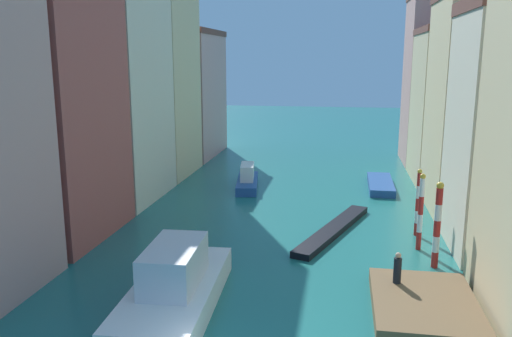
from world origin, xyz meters
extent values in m
plane|color=#1E6B66|center=(0.00, 24.50, 0.00)|extent=(154.00, 154.00, 0.00)
cube|color=#B25147|center=(-13.76, 12.87, 7.49)|extent=(7.49, 8.45, 14.97)
cube|color=beige|center=(-13.76, 21.75, 7.74)|extent=(7.49, 8.84, 15.47)
cube|color=beige|center=(-13.76, 30.41, 10.64)|extent=(7.49, 8.14, 21.28)
cube|color=tan|center=(-13.76, 40.36, 6.51)|extent=(7.49, 10.78, 13.02)
cube|color=brown|center=(-13.76, 40.36, 13.32)|extent=(7.64, 11.00, 0.60)
cube|color=beige|center=(13.76, 22.75, 7.25)|extent=(7.49, 8.26, 14.49)
cube|color=beige|center=(13.76, 31.77, 6.33)|extent=(7.49, 8.98, 12.66)
cube|color=brown|center=(13.76, 31.77, 12.92)|extent=(7.64, 9.16, 0.53)
cube|color=tan|center=(13.76, 40.29, 8.18)|extent=(7.49, 7.68, 16.35)
cube|color=brown|center=(7.52, 6.29, 0.28)|extent=(4.38, 6.11, 0.56)
cylinder|color=black|center=(6.49, 7.76, 1.17)|extent=(0.36, 0.36, 1.20)
sphere|color=tan|center=(6.49, 7.76, 1.90)|extent=(0.26, 0.26, 0.26)
cylinder|color=red|center=(8.75, 11.34, 0.42)|extent=(0.34, 0.34, 0.85)
cylinder|color=white|center=(8.75, 11.34, 1.27)|extent=(0.34, 0.34, 0.85)
cylinder|color=red|center=(8.75, 11.34, 2.12)|extent=(0.34, 0.34, 0.85)
cylinder|color=white|center=(8.75, 11.34, 2.97)|extent=(0.34, 0.34, 0.85)
cylinder|color=red|center=(8.75, 11.34, 3.82)|extent=(0.34, 0.34, 0.85)
sphere|color=gold|center=(8.75, 11.34, 4.38)|extent=(0.38, 0.38, 0.38)
cylinder|color=red|center=(8.27, 13.87, 0.52)|extent=(0.28, 0.28, 1.04)
cylinder|color=white|center=(8.27, 13.87, 1.56)|extent=(0.28, 0.28, 1.04)
cylinder|color=red|center=(8.27, 13.87, 2.60)|extent=(0.28, 0.28, 1.04)
cylinder|color=white|center=(8.27, 13.87, 3.63)|extent=(0.28, 0.28, 1.04)
sphere|color=gold|center=(8.27, 13.87, 4.27)|extent=(0.31, 0.31, 0.31)
cylinder|color=red|center=(8.45, 16.36, 0.39)|extent=(0.26, 0.26, 0.78)
cylinder|color=white|center=(8.45, 16.36, 1.17)|extent=(0.26, 0.26, 0.78)
cylinder|color=red|center=(8.45, 16.36, 1.95)|extent=(0.26, 0.26, 0.78)
cylinder|color=white|center=(8.45, 16.36, 2.74)|extent=(0.26, 0.26, 0.78)
cylinder|color=red|center=(8.45, 16.36, 3.52)|extent=(0.26, 0.26, 0.78)
sphere|color=gold|center=(8.45, 16.36, 4.01)|extent=(0.29, 0.29, 0.29)
cube|color=white|center=(-3.12, 4.78, 0.57)|extent=(3.84, 9.19, 1.15)
cube|color=silver|center=(-3.12, 4.78, 2.01)|extent=(2.31, 4.17, 1.72)
cube|color=black|center=(3.46, 16.04, 0.19)|extent=(4.52, 10.21, 0.39)
cube|color=#234C93|center=(-3.93, 26.43, 0.36)|extent=(2.53, 6.45, 0.72)
cube|color=silver|center=(-3.93, 26.43, 1.36)|extent=(1.45, 2.98, 1.27)
cube|color=#234C93|center=(7.08, 28.18, 0.30)|extent=(2.02, 6.76, 0.60)
camera|label=1|loc=(3.81, -15.28, 10.69)|focal=36.56mm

